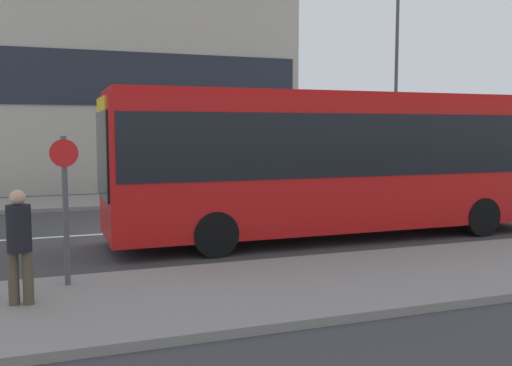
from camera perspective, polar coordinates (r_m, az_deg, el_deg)
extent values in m
plane|color=#3A3A3D|center=(15.03, -11.69, -4.82)|extent=(120.00, 120.00, 0.00)
cube|color=gray|center=(9.03, -5.73, -11.18)|extent=(44.00, 3.50, 0.13)
cube|color=gray|center=(21.16, -14.19, -1.75)|extent=(44.00, 3.50, 0.13)
cube|color=silver|center=(15.03, -11.69, -4.81)|extent=(41.80, 0.16, 0.01)
cube|color=#1E232D|center=(24.38, -13.39, 10.14)|extent=(15.37, 0.08, 2.20)
cube|color=red|center=(14.03, 8.07, 2.04)|extent=(11.03, 2.55, 3.03)
cube|color=black|center=(14.01, 8.09, 3.90)|extent=(10.81, 2.58, 1.40)
cube|color=red|center=(14.03, 8.15, 8.53)|extent=(10.86, 2.35, 0.14)
cube|color=black|center=(12.40, -15.11, 2.74)|extent=(0.05, 2.24, 1.82)
cube|color=yellow|center=(12.40, -15.23, 7.51)|extent=(0.04, 1.78, 0.32)
cylinder|color=black|center=(11.83, -4.10, -5.13)|extent=(0.96, 0.28, 0.96)
cylinder|color=black|center=(14.05, -6.73, -3.48)|extent=(0.96, 0.28, 0.96)
cylinder|color=black|center=(15.18, 21.59, -3.16)|extent=(0.96, 0.28, 0.96)
cylinder|color=black|center=(16.97, 16.37, -2.13)|extent=(0.96, 0.28, 0.96)
cube|color=#A39E84|center=(25.20, 23.38, 0.06)|extent=(4.28, 1.71, 0.68)
cube|color=#21262B|center=(25.07, 23.22, 1.33)|extent=(2.35, 1.50, 0.45)
cylinder|color=black|center=(23.76, 22.31, -0.65)|extent=(0.60, 0.18, 0.60)
cylinder|color=black|center=(24.91, 19.94, -0.31)|extent=(0.60, 0.18, 0.60)
cylinder|color=#4C4233|center=(8.89, -21.83, -8.81)|extent=(0.15, 0.15, 0.77)
cylinder|color=#4C4233|center=(8.95, -23.09, -8.77)|extent=(0.15, 0.15, 0.77)
cylinder|color=black|center=(8.78, -22.63, -4.22)|extent=(0.34, 0.34, 0.67)
sphere|color=tan|center=(8.72, -22.74, -1.33)|extent=(0.22, 0.22, 0.22)
cylinder|color=#4C4C51|center=(9.61, -18.50, -2.69)|extent=(0.09, 0.09, 2.40)
cylinder|color=red|center=(9.47, -18.66, 2.85)|extent=(0.44, 0.03, 0.44)
cylinder|color=#4C4C51|center=(24.40, 13.81, 8.66)|extent=(0.14, 0.14, 7.92)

